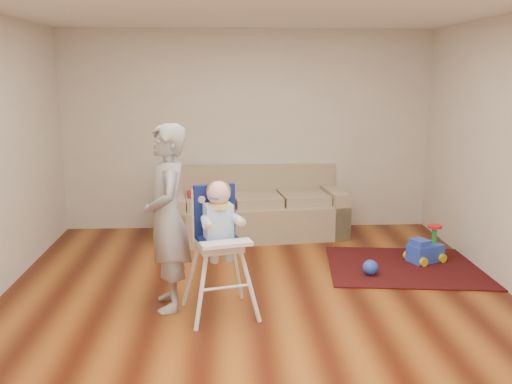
{
  "coord_description": "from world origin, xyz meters",
  "views": [
    {
      "loc": [
        -0.28,
        -5.0,
        2.16
      ],
      "look_at": [
        0.0,
        0.4,
        1.0
      ],
      "focal_mm": 40.0,
      "sensor_mm": 36.0,
      "label": 1
    }
  ],
  "objects_px": {
    "adult": "(167,218)",
    "side_table": "(178,217)",
    "ride_on_toy": "(426,244)",
    "sofa": "(256,203)",
    "toy_ball": "(370,267)",
    "high_chair": "(219,251)"
  },
  "relations": [
    {
      "from": "adult",
      "to": "side_table",
      "type": "bearing_deg",
      "value": 172.73
    },
    {
      "from": "ride_on_toy",
      "to": "adult",
      "type": "height_order",
      "value": "adult"
    },
    {
      "from": "sofa",
      "to": "toy_ball",
      "type": "distance_m",
      "value": 1.99
    },
    {
      "from": "side_table",
      "to": "toy_ball",
      "type": "distance_m",
      "value": 2.66
    },
    {
      "from": "side_table",
      "to": "high_chair",
      "type": "distance_m",
      "value": 2.49
    },
    {
      "from": "ride_on_toy",
      "to": "toy_ball",
      "type": "relative_size",
      "value": 2.49
    },
    {
      "from": "toy_ball",
      "to": "adult",
      "type": "xyz_separation_m",
      "value": [
        -2.06,
        -0.7,
        0.75
      ]
    },
    {
      "from": "side_table",
      "to": "ride_on_toy",
      "type": "relative_size",
      "value": 1.34
    },
    {
      "from": "ride_on_toy",
      "to": "high_chair",
      "type": "relative_size",
      "value": 0.33
    },
    {
      "from": "ride_on_toy",
      "to": "adult",
      "type": "bearing_deg",
      "value": 177.14
    },
    {
      "from": "ride_on_toy",
      "to": "sofa",
      "type": "bearing_deg",
      "value": 123.4
    },
    {
      "from": "sofa",
      "to": "toy_ball",
      "type": "relative_size",
      "value": 14.56
    },
    {
      "from": "adult",
      "to": "ride_on_toy",
      "type": "bearing_deg",
      "value": 101.86
    },
    {
      "from": "ride_on_toy",
      "to": "toy_ball",
      "type": "bearing_deg",
      "value": -175.14
    },
    {
      "from": "sofa",
      "to": "adult",
      "type": "height_order",
      "value": "adult"
    },
    {
      "from": "high_chair",
      "to": "adult",
      "type": "relative_size",
      "value": 0.72
    },
    {
      "from": "sofa",
      "to": "ride_on_toy",
      "type": "bearing_deg",
      "value": -39.04
    },
    {
      "from": "toy_ball",
      "to": "high_chair",
      "type": "bearing_deg",
      "value": -151.4
    },
    {
      "from": "ride_on_toy",
      "to": "high_chair",
      "type": "xyz_separation_m",
      "value": [
        -2.33,
        -1.29,
        0.37
      ]
    },
    {
      "from": "sofa",
      "to": "ride_on_toy",
      "type": "distance_m",
      "value": 2.23
    },
    {
      "from": "sofa",
      "to": "adult",
      "type": "xyz_separation_m",
      "value": [
        -0.92,
        -2.29,
        0.41
      ]
    },
    {
      "from": "sofa",
      "to": "toy_ball",
      "type": "height_order",
      "value": "sofa"
    }
  ]
}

